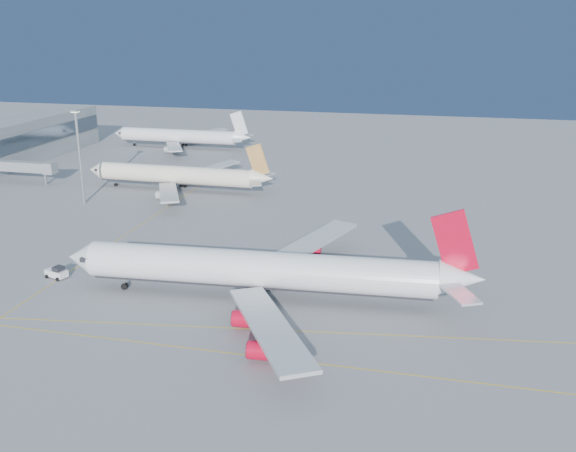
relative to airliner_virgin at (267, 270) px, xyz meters
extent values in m
plane|color=slate|center=(-1.87, -6.06, -5.59)|extent=(500.00, 500.00, 0.00)
cube|color=#3F4C59|center=(-107.67, 78.94, 3.41)|extent=(0.40, 107.80, 5.00)
cube|color=gray|center=(-96.87, 65.94, -0.39)|extent=(22.00, 3.00, 3.00)
cylinder|color=gray|center=(-87.87, 65.94, -2.99)|extent=(0.70, 0.70, 5.20)
cube|color=gray|center=(-85.87, 65.94, -0.39)|extent=(3.20, 3.60, 3.40)
cube|color=gold|center=(3.13, -20.06, -5.58)|extent=(90.00, 0.18, 0.02)
cube|color=gold|center=(-1.87, -12.06, -5.58)|extent=(118.86, 16.88, 0.02)
cube|color=gold|center=(-41.87, 23.94, -5.58)|extent=(0.18, 140.00, 0.02)
cylinder|color=white|center=(-1.64, -0.10, 0.19)|extent=(62.49, 10.33, 6.44)
cone|color=white|center=(-35.12, -2.20, 0.19)|extent=(5.39, 6.74, 6.44)
cone|color=white|center=(33.29, 2.09, 0.85)|extent=(8.14, 6.60, 6.12)
cube|color=black|center=(-33.01, -2.07, 0.85)|extent=(2.16, 6.22, 0.78)
cube|color=#B7B7BC|center=(5.12, -17.76, -1.59)|extent=(20.88, 30.84, 0.61)
cube|color=#B7B7BC|center=(2.86, 18.26, -1.59)|extent=(17.57, 31.97, 0.61)
cube|color=red|center=(31.63, 1.98, 7.07)|extent=(8.56, 1.03, 11.75)
cylinder|color=gray|center=(-27.09, -1.70, -3.70)|extent=(0.27, 0.27, 2.56)
cylinder|color=black|center=(-27.09, -1.70, -4.98)|extent=(1.27, 0.85, 1.22)
cylinder|color=gray|center=(-0.24, -4.58, -3.70)|extent=(0.36, 0.36, 2.56)
cylinder|color=black|center=(-0.24, -4.58, -4.98)|extent=(1.28, 1.07, 1.22)
cylinder|color=gray|center=(-0.81, 4.51, -3.70)|extent=(0.36, 0.36, 2.56)
cylinder|color=black|center=(-0.81, 4.51, -4.98)|extent=(1.28, 1.07, 1.22)
cylinder|color=red|center=(0.27, -12.25, -3.67)|extent=(5.50, 3.11, 2.78)
cylinder|color=red|center=(5.58, -21.60, -3.67)|extent=(5.50, 3.11, 2.78)
cylinder|color=red|center=(-1.26, 12.19, -3.67)|extent=(5.50, 3.11, 2.78)
cylinder|color=red|center=(2.84, 22.13, -3.67)|extent=(5.50, 3.11, 2.78)
cylinder|color=silver|center=(-46.74, 68.66, -0.91)|extent=(47.31, 5.73, 5.18)
cone|color=silver|center=(-72.36, 68.96, -0.91)|extent=(4.15, 5.23, 5.18)
cone|color=silver|center=(-19.94, 68.35, -0.37)|extent=(6.42, 4.99, 4.92)
cube|color=black|center=(-70.64, 68.94, -0.37)|extent=(1.51, 4.94, 0.64)
cube|color=#B7B7BC|center=(-42.52, 54.33, -2.33)|extent=(15.11, 25.00, 0.50)
cube|color=#B7B7BC|center=(-42.19, 82.88, -2.33)|extent=(15.60, 24.84, 0.50)
cube|color=tan|center=(-21.30, 68.36, 4.70)|extent=(6.99, 0.49, 9.61)
cylinder|color=gray|center=(-66.11, 68.89, -4.05)|extent=(0.22, 0.22, 2.09)
cylinder|color=black|center=(-66.11, 68.89, -5.09)|extent=(1.01, 0.65, 1.00)
cylinder|color=gray|center=(-45.88, 64.97, -4.05)|extent=(0.29, 0.29, 2.09)
cylinder|color=black|center=(-45.88, 64.97, -5.09)|extent=(1.01, 0.83, 1.00)
cylinder|color=gray|center=(-45.79, 72.33, -4.05)|extent=(0.29, 0.29, 2.09)
cylinder|color=black|center=(-45.79, 72.33, -5.09)|extent=(1.01, 0.83, 1.00)
cylinder|color=#B7B7BC|center=(-45.10, 56.91, -4.04)|extent=(4.39, 2.32, 2.27)
cylinder|color=#B7B7BC|center=(-44.82, 80.37, -4.04)|extent=(4.39, 2.32, 2.27)
cylinder|color=white|center=(-71.35, 130.17, -0.86)|extent=(46.38, 5.49, 5.19)
cone|color=white|center=(-96.56, 130.33, -0.86)|extent=(4.20, 5.22, 5.19)
cone|color=white|center=(-44.93, 130.01, -0.31)|extent=(6.52, 4.97, 4.93)
cube|color=black|center=(-94.80, 130.32, -0.31)|extent=(1.51, 4.94, 0.65)
cube|color=#B7B7BC|center=(-67.18, 116.08, -2.29)|extent=(15.13, 24.63, 0.51)
cube|color=#B7B7BC|center=(-67.01, 144.22, -2.29)|extent=(15.39, 24.55, 0.51)
cube|color=silver|center=(-46.32, 130.02, 4.84)|extent=(7.13, 0.46, 9.81)
cylinder|color=gray|center=(-90.35, 130.29, -4.01)|extent=(0.22, 0.22, 2.13)
cylinder|color=black|center=(-90.35, 130.29, -5.08)|extent=(1.02, 0.66, 1.02)
cylinder|color=gray|center=(-70.44, 126.46, -4.01)|extent=(0.30, 0.30, 2.13)
cylinder|color=black|center=(-70.44, 126.46, -5.08)|extent=(1.02, 0.84, 1.02)
cylinder|color=gray|center=(-70.39, 133.88, -4.01)|extent=(0.30, 0.30, 2.13)
cylinder|color=black|center=(-70.39, 133.88, -5.08)|extent=(1.02, 0.84, 1.02)
cylinder|color=#B7B7BC|center=(-69.78, 118.59, -4.03)|extent=(4.46, 2.35, 2.32)
cylinder|color=#B7B7BC|center=(-69.63, 141.73, -4.03)|extent=(4.46, 2.35, 2.32)
cube|color=white|center=(-42.55, 0.37, -4.62)|extent=(4.76, 3.31, 1.30)
cube|color=black|center=(-41.93, 0.18, -3.65)|extent=(2.18, 2.25, 0.97)
cylinder|color=black|center=(-44.33, -0.29, -5.21)|extent=(0.83, 0.58, 0.76)
cylinder|color=black|center=(-43.68, 1.89, -5.21)|extent=(0.83, 0.58, 0.76)
cylinder|color=black|center=(-41.43, -1.16, -5.21)|extent=(0.83, 0.58, 0.76)
cylinder|color=black|center=(-40.78, 1.02, -5.21)|extent=(0.83, 0.58, 0.76)
cylinder|color=gray|center=(-65.30, 49.45, 6.96)|extent=(0.70, 0.70, 25.10)
cube|color=gray|center=(-65.30, 49.45, 19.72)|extent=(2.21, 2.21, 0.50)
cube|color=white|center=(-65.30, 49.45, 19.31)|extent=(1.61, 1.61, 0.25)
camera|label=1|loc=(27.98, -101.59, 42.10)|focal=40.00mm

